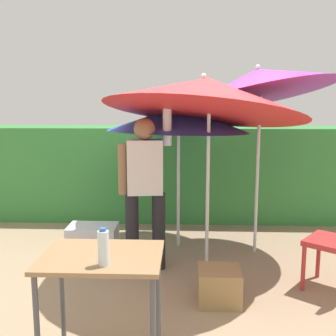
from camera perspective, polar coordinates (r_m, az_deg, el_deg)
The scene contains 10 objects.
ground_plane at distance 4.18m, azimuth -0.18°, elevation -15.74°, with size 24.00×24.00×0.00m, color #9E8466.
hedge_row at distance 6.15m, azimuth 0.77°, elevation -0.71°, with size 8.00×0.70×1.38m, color #38843D.
umbrella_rainbow at distance 4.21m, azimuth 5.34°, elevation 9.98°, with size 2.13×2.10×2.26m.
umbrella_orange at distance 4.74m, azimuth 12.54°, elevation 11.54°, with size 1.78×1.74×2.40m.
umbrella_yellow at distance 4.85m, azimuth 1.45°, elevation 6.85°, with size 1.68×1.68×1.75m.
person_vendor at distance 4.24m, azimuth -3.21°, elevation -2.05°, with size 0.56×0.26×1.88m.
cooler_box at distance 4.79m, azimuth -10.39°, elevation -10.06°, with size 0.55×0.36×0.38m, color silver.
crate_cardboard at distance 3.81m, azimuth 7.13°, elevation -15.92°, with size 0.37×0.35×0.31m, color #9E7A4C.
folding_table at distance 2.84m, azimuth -9.18°, elevation -13.60°, with size 0.80×0.60×0.77m.
bottle_water at distance 2.60m, azimuth -8.98°, elevation -10.89°, with size 0.07×0.07×0.24m.
Camera 1 is at (0.17, -3.78, 1.79)m, focal length 43.85 mm.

